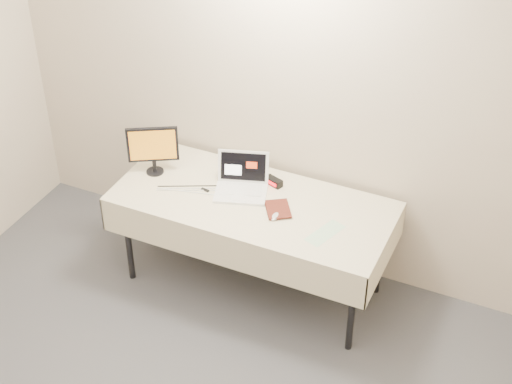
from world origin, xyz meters
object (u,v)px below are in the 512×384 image
at_px(monitor, 153,147).
at_px(table, 253,208).
at_px(book, 267,199).
at_px(laptop, 242,182).

bearing_deg(monitor, table, -31.53).
bearing_deg(book, laptop, 114.86).
distance_m(laptop, book, 0.30).
height_order(table, book, book).
relative_size(monitor, book, 1.76).
height_order(laptop, book, laptop).
bearing_deg(book, monitor, 141.33).
height_order(laptop, monitor, monitor).
distance_m(table, book, 0.22).
bearing_deg(monitor, laptop, -23.75).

